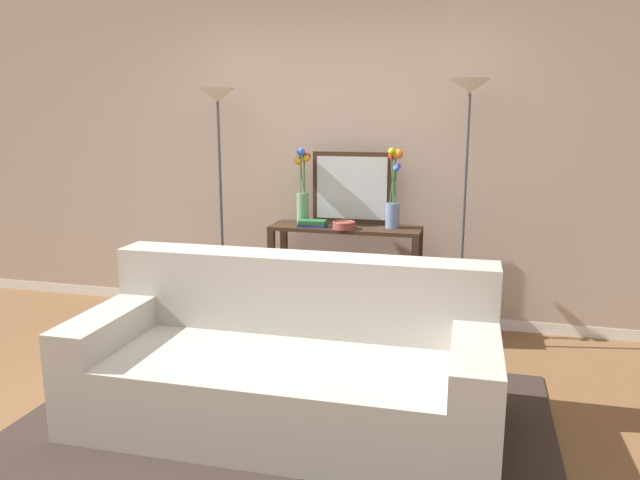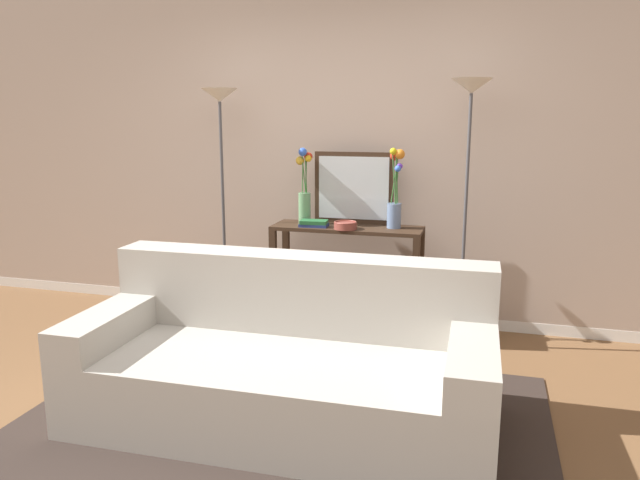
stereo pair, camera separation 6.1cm
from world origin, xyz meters
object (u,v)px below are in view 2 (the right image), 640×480
vase_short_flowers (395,195)px  fruit_bowl (345,225)px  wall_mirror (354,188)px  book_stack (314,223)px  couch (285,367)px  console_table (347,261)px  vase_tall_flowers (304,192)px  floor_lamp_right (469,140)px  book_row_under_console (304,321)px  floor_lamp_left (221,142)px

vase_short_flowers → fruit_bowl: vase_short_flowers is taller
wall_mirror → vase_short_flowers: size_ratio=1.04×
fruit_bowl → book_stack: (-0.25, 0.03, -0.00)m
couch → console_table: (0.01, 1.45, 0.27)m
vase_tall_flowers → vase_short_flowers: (0.71, -0.00, -0.00)m
couch → wall_mirror: bearing=89.1°
console_table → book_stack: book_stack is taller
fruit_bowl → book_stack: 0.26m
vase_short_flowers → couch: bearing=-104.0°
vase_short_flowers → fruit_bowl: 0.43m
couch → wall_mirror: (0.03, 1.60, 0.82)m
console_table → floor_lamp_right: 1.28m
floor_lamp_right → book_row_under_console: (-1.22, 0.06, -1.46)m
vase_short_flowers → fruit_bowl: (-0.34, -0.14, -0.22)m
console_table → fruit_bowl: fruit_bowl is taller
floor_lamp_right → book_stack: 1.29m
wall_mirror → vase_tall_flowers: (-0.37, -0.11, -0.03)m
wall_mirror → fruit_bowl: (-0.00, -0.26, -0.25)m
couch → book_stack: (-0.23, 1.37, 0.56)m
couch → floor_lamp_left: bearing=125.4°
couch → floor_lamp_left: 2.07m
console_table → vase_short_flowers: bearing=5.2°
floor_lamp_left → vase_short_flowers: (1.36, 0.09, -0.39)m
vase_tall_flowers → book_stack: (0.11, -0.11, -0.22)m
floor_lamp_left → fruit_bowl: floor_lamp_left is taller
book_stack → fruit_bowl: bearing=-7.3°
vase_tall_flowers → couch: bearing=-77.1°
wall_mirror → book_row_under_console: size_ratio=2.56×
floor_lamp_right → floor_lamp_left: bearing=180.0°
floor_lamp_right → vase_tall_flowers: size_ratio=3.26×
book_row_under_console → couch: bearing=-76.9°
floor_lamp_left → wall_mirror: bearing=11.5°
console_table → fruit_bowl: 0.32m
vase_tall_flowers → fruit_bowl: vase_tall_flowers is taller
fruit_bowl → book_row_under_console: (-0.36, 0.11, -0.82)m
floor_lamp_left → book_row_under_console: (0.65, 0.06, -1.42)m
console_table → wall_mirror: (0.01, 0.15, 0.55)m
book_row_under_console → vase_tall_flowers: bearing=93.1°
wall_mirror → console_table: bearing=-95.2°
floor_lamp_right → book_row_under_console: bearing=177.3°
couch → vase_short_flowers: bearing=76.0°
vase_tall_flowers → book_row_under_console: 1.04m
book_stack → book_row_under_console: (-0.11, 0.08, -0.82)m
console_table → book_row_under_console: (-0.35, -0.00, -0.52)m
couch → wall_mirror: size_ratio=3.63×
floor_lamp_left → vase_tall_flowers: 0.76m
couch → vase_tall_flowers: bearing=102.9°
floor_lamp_right → vase_short_flowers: size_ratio=3.21×
floor_lamp_left → fruit_bowl: 1.18m
vase_short_flowers → book_stack: 0.65m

